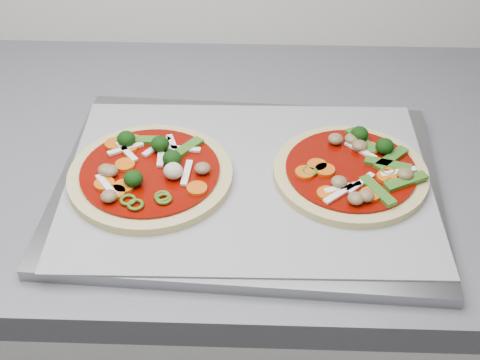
{
  "coord_description": "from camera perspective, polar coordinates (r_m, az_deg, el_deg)",
  "views": [
    {
      "loc": [
        0.67,
        0.57,
        1.46
      ],
      "look_at": [
        0.65,
        1.2,
        0.93
      ],
      "focal_mm": 50.0,
      "sensor_mm": 36.0,
      "label": 1
    }
  ],
  "objects": [
    {
      "name": "pizza_right",
      "position": [
        0.85,
        9.62,
        0.78
      ],
      "size": [
        0.21,
        0.21,
        0.03
      ],
      "rotation": [
        0.0,
        0.0,
        -0.09
      ],
      "color": "tan",
      "rests_on": "parchment"
    },
    {
      "name": "baking_tray",
      "position": [
        0.85,
        0.69,
        -0.38
      ],
      "size": [
        0.5,
        0.38,
        0.02
      ],
      "primitive_type": "cube",
      "rotation": [
        0.0,
        0.0,
        -0.05
      ],
      "color": "gray",
      "rests_on": "countertop"
    },
    {
      "name": "parchment",
      "position": [
        0.85,
        0.69,
        0.07
      ],
      "size": [
        0.46,
        0.34,
        0.0
      ],
      "primitive_type": "cube",
      "rotation": [
        0.0,
        0.0,
        0.01
      ],
      "color": "#949499",
      "rests_on": "baking_tray"
    },
    {
      "name": "pizza_left",
      "position": [
        0.85,
        -7.71,
        0.61
      ],
      "size": [
        0.21,
        0.21,
        0.04
      ],
      "rotation": [
        0.0,
        0.0,
        0.01
      ],
      "color": "tan",
      "rests_on": "parchment"
    }
  ]
}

